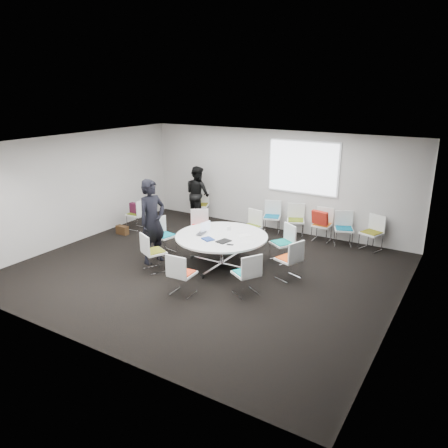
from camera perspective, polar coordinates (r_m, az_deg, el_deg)
The scene contains 31 objects.
room_shell at distance 9.32m, azimuth -1.83°, elevation 1.81°, with size 8.08×7.08×2.88m.
conference_table at distance 9.86m, azimuth -0.33°, elevation -2.65°, with size 2.08×2.08×0.73m.
projection_screen at distance 11.92m, azimuth 10.25°, elevation 7.27°, with size 1.90×0.03×1.35m, color white.
chair_ring_a at distance 9.39m, azimuth 8.43°, elevation -5.53°, with size 0.58×0.59×0.88m.
chair_ring_b at distance 10.28m, azimuth 7.62°, elevation -3.40°, with size 0.63×0.63×0.88m.
chair_ring_c at distance 11.34m, azimuth 3.50°, elevation -1.25°, with size 0.53×0.52×0.88m.
chair_ring_d at distance 11.35m, azimuth -3.14°, elevation -1.23°, with size 0.64×0.63×0.88m.
chair_ring_e at distance 10.79m, azimuth -7.80°, elevation -2.39°, with size 0.52×0.53×0.88m.
chair_ring_f at distance 9.80m, azimuth -9.14°, elevation -4.56°, with size 0.61×0.60×0.88m.
chair_ring_g at distance 8.65m, azimuth -5.49°, elevation -7.52°, with size 0.48×0.47×0.88m.
chair_ring_h at distance 8.63m, azimuth 2.94°, elevation -7.51°, with size 0.62×0.62×0.88m.
chair_back_a at distance 12.26m, azimuth 6.24°, elevation 0.14°, with size 0.58×0.57×0.88m.
chair_back_b at distance 12.03m, azimuth 9.31°, elevation -0.33°, with size 0.60×0.59×0.88m.
chair_back_c at distance 11.80m, azimuth 12.65°, elevation -0.90°, with size 0.46×0.45×0.88m.
chair_back_d at distance 11.59m, azimuth 15.31°, elevation -1.43°, with size 0.60×0.59×0.88m.
chair_back_e at distance 11.49m, azimuth 18.66°, elevation -1.93°, with size 0.59×0.58×0.88m.
chair_spare_left at distance 12.70m, azimuth -11.26°, elevation 0.53°, with size 0.47×0.48×0.88m.
chair_person_back at distance 13.43m, azimuth -3.04°, elevation 1.79°, with size 0.60×0.59×0.88m.
person_main at distance 10.07m, azimuth -9.36°, elevation 0.31°, with size 0.72×0.47×1.96m, color black.
person_back at distance 13.15m, azimuth -3.46°, elevation 3.97°, with size 0.81×0.63×1.68m, color black.
laptop at distance 9.88m, azimuth -2.70°, elevation -1.25°, with size 0.34×0.22×0.03m, color #333338.
laptop_lid at distance 10.00m, azimuth -2.45°, elevation -0.32°, with size 0.30×0.02×0.22m, color silver.
notebook_black at distance 9.40m, azimuth -0.06°, elevation -2.26°, with size 0.22×0.30×0.02m, color black.
tablet_folio at distance 9.53m, azimuth -2.11°, elevation -1.97°, with size 0.26×0.20×0.03m, color navy.
papers_right at distance 9.80m, azimuth 2.69°, elevation -1.49°, with size 0.30×0.21×0.00m, color white.
papers_front at distance 9.37m, azimuth 3.14°, elevation -2.41°, with size 0.30×0.21×0.00m, color silver.
cup at distance 10.14m, azimuth 0.62°, elevation -0.55°, with size 0.08×0.08×0.09m, color white.
phone at distance 9.22m, azimuth 0.80°, elevation -2.72°, with size 0.14×0.07×0.01m, color black.
maroon_bag at distance 12.62m, azimuth -11.40°, elevation 2.04°, with size 0.40×0.14×0.28m, color #4A132A.
brown_bag at distance 12.40m, azimuth -13.14°, elevation -0.77°, with size 0.36×0.16×0.24m, color #382312.
red_jacket at distance 11.47m, azimuth 12.42°, elevation 0.81°, with size 0.44×0.10×0.35m, color #A82014.
Camera 1 is at (5.01, -7.50, 3.95)m, focal length 35.00 mm.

